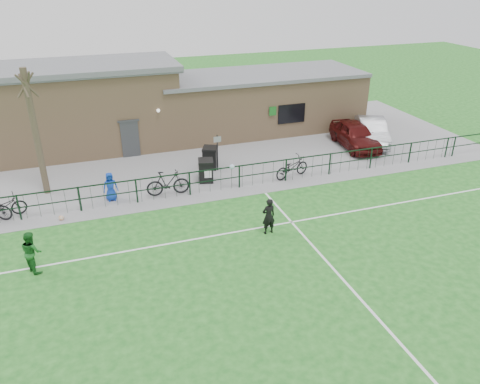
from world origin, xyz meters
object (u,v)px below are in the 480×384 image
object	(u,v)px
bare_tree	(36,134)
car_silver	(372,131)
wheelie_bin_left	(206,171)
outfield_player	(32,252)
wheelie_bin_right	(210,158)
bicycle_c	(2,207)
bicycle_e	(292,167)
car_maroon	(355,135)
bicycle_d	(168,183)
spectator_child	(110,187)
sign_post	(217,153)
ball_ground	(61,218)

from	to	relation	value
bare_tree	car_silver	distance (m)	19.01
wheelie_bin_left	outfield_player	bearing A→B (deg)	-132.43
wheelie_bin_right	bicycle_c	world-z (taller)	wheelie_bin_right
wheelie_bin_right	bicycle_e	xyz separation A→B (m)	(3.65, -2.57, 0.00)
bare_tree	car_maroon	world-z (taller)	bare_tree
car_maroon	bicycle_d	world-z (taller)	car_maroon
wheelie_bin_right	car_maroon	distance (m)	9.13
bare_tree	bicycle_e	xyz separation A→B (m)	(11.98, -2.19, -2.43)
bicycle_d	spectator_child	bearing A→B (deg)	86.73
wheelie_bin_left	car_silver	distance (m)	11.42
car_silver	bicycle_d	world-z (taller)	car_silver
wheelie_bin_left	outfield_player	size ratio (longest dim) A/B	0.67
wheelie_bin_right	car_silver	world-z (taller)	car_silver
sign_post	car_silver	distance (m)	10.31
bare_tree	sign_post	size ratio (longest dim) A/B	3.00
car_silver	bicycle_c	distance (m)	20.78
bicycle_d	spectator_child	size ratio (longest dim) A/B	1.48
bicycle_e	spectator_child	size ratio (longest dim) A/B	1.52
wheelie_bin_left	bicycle_c	bearing A→B (deg)	-161.91
ball_ground	bare_tree	bearing A→B (deg)	101.76
spectator_child	bicycle_e	bearing A→B (deg)	-5.24
wheelie_bin_left	car_maroon	bearing A→B (deg)	23.72
bare_tree	spectator_child	xyz separation A→B (m)	(2.89, -1.84, -2.29)
bicycle_d	spectator_child	world-z (taller)	spectator_child
wheelie_bin_left	car_silver	xyz separation A→B (m)	(11.20, 2.25, 0.21)
sign_post	bicycle_d	size ratio (longest dim) A/B	0.98
wheelie_bin_left	sign_post	world-z (taller)	sign_post
wheelie_bin_right	bicycle_d	xyz separation A→B (m)	(-2.80, -2.55, 0.07)
spectator_child	outfield_player	size ratio (longest dim) A/B	0.87
car_maroon	spectator_child	size ratio (longest dim) A/B	3.25
wheelie_bin_left	outfield_player	world-z (taller)	outfield_player
bare_tree	car_maroon	distance (m)	17.60
sign_post	spectator_child	bearing A→B (deg)	-162.91
bare_tree	ball_ground	bearing A→B (deg)	-78.24
sign_post	bicycle_e	world-z (taller)	sign_post
sign_post	wheelie_bin_left	bearing A→B (deg)	-130.51
car_silver	outfield_player	xyz separation A→B (m)	(-19.09, -7.73, 0.03)
bicycle_e	bicycle_c	bearing A→B (deg)	72.59
bare_tree	wheelie_bin_left	size ratio (longest dim) A/B	5.63
car_maroon	bare_tree	bearing A→B (deg)	-171.43
car_maroon	bicycle_e	xyz separation A→B (m)	(-5.47, -2.87, -0.21)
sign_post	bicycle_c	bearing A→B (deg)	-169.12
car_silver	bicycle_d	size ratio (longest dim) A/B	2.20
car_maroon	bicycle_d	bearing A→B (deg)	-160.25
bicycle_d	outfield_player	xyz separation A→B (m)	(-5.77, -4.52, 0.16)
sign_post	bicycle_e	xyz separation A→B (m)	(3.37, -2.10, -0.45)
car_maroon	car_silver	xyz separation A→B (m)	(1.40, 0.37, -0.02)
wheelie_bin_left	spectator_child	world-z (taller)	spectator_child
wheelie_bin_left	bicycle_e	bearing A→B (deg)	0.04
sign_post	car_maroon	size ratio (longest dim) A/B	0.45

